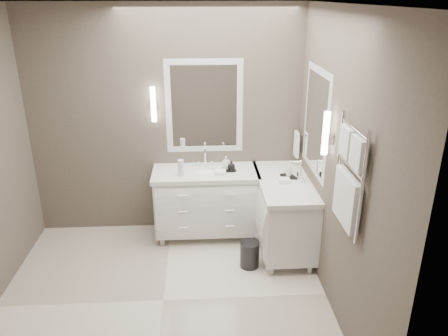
{
  "coord_description": "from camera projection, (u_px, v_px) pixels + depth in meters",
  "views": [
    {
      "loc": [
        0.38,
        -3.49,
        2.77
      ],
      "look_at": [
        0.63,
        0.7,
        1.09
      ],
      "focal_mm": 35.0,
      "sensor_mm": 36.0,
      "label": 1
    }
  ],
  "objects": [
    {
      "name": "mirror_back",
      "position": [
        204.0,
        107.0,
        5.07
      ],
      "size": [
        0.9,
        0.02,
        1.1
      ],
      "color": "white",
      "rests_on": "wall_back"
    },
    {
      "name": "vanity_right",
      "position": [
        284.0,
        209.0,
        4.97
      ],
      "size": [
        0.59,
        1.24,
        0.97
      ],
      "color": "white",
      "rests_on": "floor"
    },
    {
      "name": "amenity_tray_right",
      "position": [
        289.0,
        177.0,
        4.89
      ],
      "size": [
        0.17,
        0.2,
        0.03
      ],
      "primitive_type": "cube",
      "rotation": [
        0.0,
        0.0,
        0.3
      ],
      "color": "black",
      "rests_on": "vanity_right"
    },
    {
      "name": "wall_back",
      "position": [
        166.0,
        123.0,
        5.13
      ],
      "size": [
        3.2,
        0.01,
        2.7
      ],
      "primitive_type": "cube",
      "color": "#514941",
      "rests_on": "floor"
    },
    {
      "name": "vanity_back",
      "position": [
        206.0,
        199.0,
        5.22
      ],
      "size": [
        1.24,
        0.59,
        0.97
      ],
      "color": "white",
      "rests_on": "floor"
    },
    {
      "name": "ceiling",
      "position": [
        145.0,
        3.0,
        3.23
      ],
      "size": [
        3.2,
        3.0,
        0.01
      ],
      "primitive_type": "cube",
      "color": "white",
      "rests_on": "wall_back"
    },
    {
      "name": "soap_bottle_b",
      "position": [
        231.0,
        165.0,
        5.04
      ],
      "size": [
        0.1,
        0.1,
        0.11
      ],
      "primitive_type": "imported",
      "rotation": [
        0.0,
        0.0,
        -0.14
      ],
      "color": "black",
      "rests_on": "amenity_tray_back"
    },
    {
      "name": "towel_bar_corner",
      "position": [
        297.0,
        144.0,
        5.17
      ],
      "size": [
        0.03,
        0.22,
        0.3
      ],
      "color": "white",
      "rests_on": "wall_right"
    },
    {
      "name": "soap_bottle_c",
      "position": [
        289.0,
        169.0,
        4.85
      ],
      "size": [
        0.07,
        0.07,
        0.17
      ],
      "primitive_type": "imported",
      "rotation": [
        0.0,
        0.0,
        -0.12
      ],
      "color": "white",
      "rests_on": "amenity_tray_right"
    },
    {
      "name": "sconce_back",
      "position": [
        153.0,
        105.0,
        4.96
      ],
      "size": [
        0.06,
        0.06,
        0.4
      ],
      "color": "white",
      "rests_on": "wall_back"
    },
    {
      "name": "waste_bin",
      "position": [
        250.0,
        254.0,
        4.73
      ],
      "size": [
        0.24,
        0.24,
        0.29
      ],
      "primitive_type": "cylinder",
      "rotation": [
        0.0,
        0.0,
        -0.17
      ],
      "color": "black",
      "rests_on": "floor"
    },
    {
      "name": "mirror_right",
      "position": [
        316.0,
        121.0,
        4.49
      ],
      "size": [
        0.02,
        0.9,
        1.1
      ],
      "color": "white",
      "rests_on": "wall_right"
    },
    {
      "name": "floor",
      "position": [
        164.0,
        301.0,
        4.24
      ],
      "size": [
        3.2,
        3.0,
        0.01
      ],
      "primitive_type": "cube",
      "color": "#EEE5D0",
      "rests_on": "ground"
    },
    {
      "name": "water_bottle",
      "position": [
        181.0,
        168.0,
        4.92
      ],
      "size": [
        0.07,
        0.07,
        0.19
      ],
      "primitive_type": "cylinder",
      "rotation": [
        0.0,
        0.0,
        0.05
      ],
      "color": "silver",
      "rests_on": "vanity_back"
    },
    {
      "name": "wall_right",
      "position": [
        339.0,
        168.0,
        3.83
      ],
      "size": [
        0.01,
        3.0,
        2.7
      ],
      "primitive_type": "cube",
      "color": "#514941",
      "rests_on": "floor"
    },
    {
      "name": "amenity_tray_back",
      "position": [
        229.0,
        170.0,
        5.09
      ],
      "size": [
        0.17,
        0.13,
        0.02
      ],
      "primitive_type": "cube",
      "rotation": [
        0.0,
        0.0,
        0.09
      ],
      "color": "black",
      "rests_on": "vanity_back"
    },
    {
      "name": "towel_ladder",
      "position": [
        348.0,
        182.0,
        3.44
      ],
      "size": [
        0.06,
        0.58,
        0.9
      ],
      "color": "white",
      "rests_on": "wall_right"
    },
    {
      "name": "wall_front",
      "position": [
        131.0,
        278.0,
        2.35
      ],
      "size": [
        3.2,
        0.01,
        2.7
      ],
      "primitive_type": "cube",
      "color": "#514941",
      "rests_on": "floor"
    },
    {
      "name": "soap_bottle_a",
      "position": [
        226.0,
        162.0,
        5.07
      ],
      "size": [
        0.09,
        0.09,
        0.15
      ],
      "primitive_type": "imported",
      "rotation": [
        0.0,
        0.0,
        -0.42
      ],
      "color": "white",
      "rests_on": "amenity_tray_back"
    },
    {
      "name": "sconce_right",
      "position": [
        326.0,
        134.0,
        3.94
      ],
      "size": [
        0.06,
        0.06,
        0.4
      ],
      "color": "white",
      "rests_on": "wall_right"
    }
  ]
}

